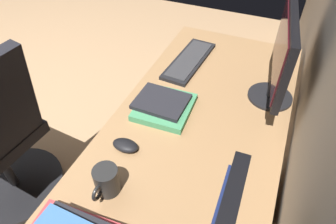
# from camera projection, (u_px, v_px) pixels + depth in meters

# --- Properties ---
(desk) EXTENTS (1.98, 0.71, 0.73)m
(desk) POSITION_uv_depth(u_px,v_px,m) (180.00, 169.00, 1.15)
(desk) COLOR #936D47
(desk) RESTS_ON ground
(drawer_pedestal) EXTENTS (0.40, 0.51, 0.69)m
(drawer_pedestal) POSITION_uv_depth(u_px,v_px,m) (184.00, 211.00, 1.37)
(drawer_pedestal) COLOR #936D47
(drawer_pedestal) RESTS_ON ground
(monitor_primary) EXTENTS (0.49, 0.20, 0.40)m
(monitor_primary) POSITION_uv_depth(u_px,v_px,m) (282.00, 54.00, 1.21)
(monitor_primary) COLOR black
(monitor_primary) RESTS_ON desk
(keyboard_main) EXTENTS (0.43, 0.17, 0.02)m
(keyboard_main) POSITION_uv_depth(u_px,v_px,m) (189.00, 60.00, 1.57)
(keyboard_main) COLOR black
(keyboard_main) RESTS_ON desk
(mouse_main) EXTENTS (0.06, 0.10, 0.03)m
(mouse_main) POSITION_uv_depth(u_px,v_px,m) (125.00, 145.00, 1.13)
(mouse_main) COLOR black
(mouse_main) RESTS_ON desk
(book_stack_far) EXTENTS (0.25, 0.25, 0.05)m
(book_stack_far) POSITION_uv_depth(u_px,v_px,m) (163.00, 105.00, 1.29)
(book_stack_far) COLOR #3D8456
(book_stack_far) RESTS_ON desk
(coffee_mug) EXTENTS (0.12, 0.08, 0.10)m
(coffee_mug) POSITION_uv_depth(u_px,v_px,m) (106.00, 181.00, 0.98)
(coffee_mug) COLOR black
(coffee_mug) RESTS_ON desk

